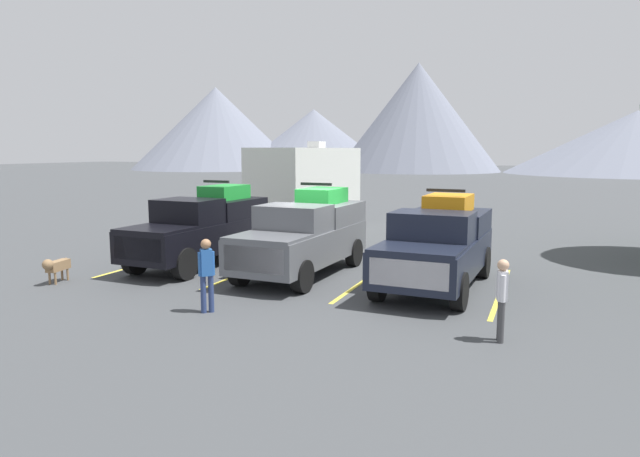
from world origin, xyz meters
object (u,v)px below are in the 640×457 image
at_px(person_b, 502,295).
at_px(pickup_truck_c, 438,243).
at_px(pickup_truck_b, 305,234).
at_px(person_a, 207,270).
at_px(camper_trailer_a, 307,183).
at_px(dog, 55,266).
at_px(pickup_truck_a, 203,226).

bearing_deg(person_b, pickup_truck_c, 116.12).
distance_m(pickup_truck_b, person_b, 7.02).
distance_m(person_a, person_b, 6.17).
height_order(pickup_truck_c, person_b, pickup_truck_c).
distance_m(camper_trailer_a, dog, 12.64).
xyz_separation_m(pickup_truck_c, camper_trailer_a, (-7.58, 8.85, 0.93)).
height_order(pickup_truck_a, camper_trailer_a, camper_trailer_a).
height_order(pickup_truck_a, pickup_truck_c, pickup_truck_a).
xyz_separation_m(pickup_truck_b, person_a, (-0.41, -4.47, -0.22)).
relative_size(pickup_truck_b, pickup_truck_c, 1.01).
bearing_deg(person_b, person_a, -175.85).
relative_size(pickup_truck_a, pickup_truck_b, 1.02).
height_order(pickup_truck_a, person_a, pickup_truck_a).
bearing_deg(pickup_truck_c, person_a, -134.47).
relative_size(pickup_truck_a, dog, 5.44).
height_order(person_a, person_b, person_a).
relative_size(pickup_truck_a, pickup_truck_c, 1.03).
xyz_separation_m(pickup_truck_a, person_b, (9.28, -4.11, -0.28)).
distance_m(pickup_truck_c, dog, 10.22).
bearing_deg(camper_trailer_a, person_b, -53.30).
height_order(person_b, dog, person_b).
bearing_deg(dog, camper_trailer_a, 80.90).
distance_m(camper_trailer_a, person_b, 15.92).
distance_m(pickup_truck_b, person_a, 4.49).
bearing_deg(dog, person_b, -1.73).
xyz_separation_m(pickup_truck_a, person_a, (3.13, -4.55, -0.24)).
xyz_separation_m(person_a, dog, (-5.32, 0.79, -0.47)).
relative_size(pickup_truck_c, camper_trailer_a, 0.68).
height_order(pickup_truck_c, camper_trailer_a, camper_trailer_a).
bearing_deg(pickup_truck_b, person_b, -34.98).
height_order(pickup_truck_a, person_b, pickup_truck_a).
relative_size(pickup_truck_a, camper_trailer_a, 0.69).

